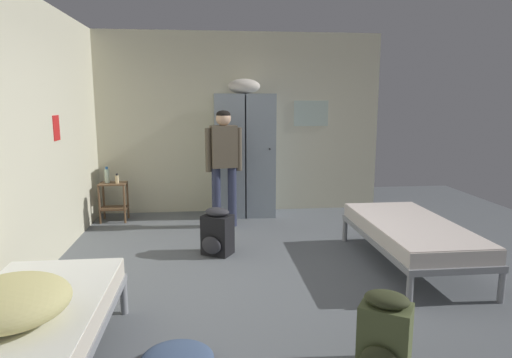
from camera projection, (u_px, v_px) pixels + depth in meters
name	position (u px, v px, depth m)	size (l,w,h in m)	color
ground_plane	(259.00, 276.00, 4.53)	(8.84, 8.84, 0.00)	slate
room_backdrop	(147.00, 131.00, 5.39)	(4.48, 5.58, 2.79)	beige
locker_bank	(244.00, 153.00, 6.80)	(0.90, 0.55, 2.07)	#8C99A3
shelf_unit	(114.00, 198.00, 6.54)	(0.38, 0.30, 0.57)	brown
bed_right	(411.00, 232.00, 4.73)	(0.90, 1.90, 0.49)	gray
bed_left_front	(24.00, 329.00, 2.73)	(0.90, 1.90, 0.49)	gray
bedding_heap	(11.00, 301.00, 2.56)	(0.65, 0.67, 0.26)	#D1C67F
person_traveler	(224.00, 158.00, 6.14)	(0.51, 0.27, 1.62)	#2D334C
water_bottle	(107.00, 176.00, 6.49)	(0.07, 0.07, 0.24)	silver
lotion_bottle	(117.00, 179.00, 6.45)	(0.05, 0.05, 0.14)	beige
backpack_black	(217.00, 233.00, 5.13)	(0.40, 0.41, 0.55)	black
backpack_olive	(385.00, 335.00, 2.89)	(0.40, 0.41, 0.55)	#566038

